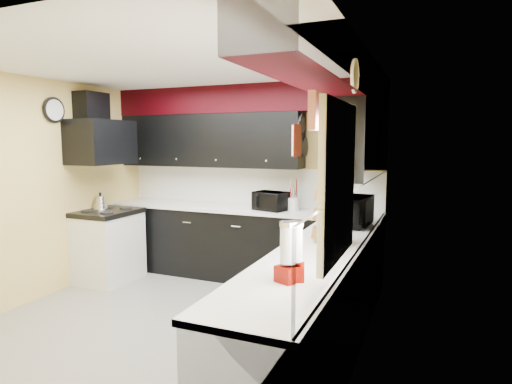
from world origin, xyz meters
TOP-DOWN VIEW (x-y plane):
  - ground at (0.00, 0.00)m, footprint 3.60×3.60m
  - wall_back at (0.00, 1.80)m, footprint 3.60×0.06m
  - wall_right at (1.80, 0.00)m, footprint 0.06×3.60m
  - wall_left at (-1.80, 0.00)m, footprint 0.06×3.60m
  - ceiling at (0.00, 0.00)m, footprint 3.60×3.60m
  - cab_back at (0.00, 1.50)m, footprint 3.60×0.60m
  - cab_right at (1.50, -0.30)m, footprint 0.60×3.00m
  - counter_back at (0.00, 1.50)m, footprint 3.62×0.64m
  - counter_right at (1.50, -0.30)m, footprint 0.64×3.02m
  - splash_back at (0.00, 1.79)m, footprint 3.60×0.02m
  - splash_right at (1.79, 0.00)m, footprint 0.02×3.60m
  - upper_back at (-0.50, 1.62)m, footprint 2.60×0.35m
  - upper_right at (1.62, 0.90)m, footprint 0.35×1.80m
  - soffit_back at (0.00, 1.62)m, footprint 3.60×0.36m
  - soffit_right at (1.62, -0.18)m, footprint 0.36×3.24m
  - stove at (-1.50, 0.75)m, footprint 0.60×0.75m
  - cooktop at (-1.50, 0.75)m, footprint 0.62×0.77m
  - hood at (-1.55, 0.75)m, footprint 0.50×0.78m
  - hood_duct at (-1.68, 0.75)m, footprint 0.24×0.40m
  - window at (1.79, -0.90)m, footprint 0.03×0.86m
  - valance at (1.73, -0.90)m, footprint 0.04×0.88m
  - pan_top at (0.82, 1.55)m, footprint 0.03×0.22m
  - pan_mid at (0.82, 1.42)m, footprint 0.03×0.28m
  - pan_low at (0.82, 1.68)m, footprint 0.03×0.24m
  - cut_board at (0.83, 1.30)m, footprint 0.03×0.26m
  - baskets at (1.52, 0.05)m, footprint 0.27×0.27m
  - clock at (-1.77, 0.25)m, footprint 0.03×0.30m
  - deco_plate at (1.77, -0.35)m, footprint 0.03×0.24m
  - toaster_oven at (0.46, 1.44)m, footprint 0.47×0.42m
  - microwave at (1.55, 0.85)m, footprint 0.41×0.57m
  - utensil_crock at (0.73, 1.53)m, footprint 0.19×0.19m
  - knife_block at (1.10, 1.51)m, footprint 0.15×0.18m
  - kettle at (-1.68, 0.83)m, footprint 0.24×0.24m
  - dispenser_a at (1.55, -1.02)m, footprint 0.15×0.15m
  - dispenser_b at (1.52, -1.07)m, footprint 0.16×0.16m

SIDE VIEW (x-z plane):
  - ground at x=0.00m, z-range 0.00..0.00m
  - stove at x=-1.50m, z-range 0.00..0.86m
  - cab_back at x=0.00m, z-range 0.00..0.90m
  - cab_right at x=1.50m, z-range 0.00..0.90m
  - cooktop at x=-1.50m, z-range 0.86..0.92m
  - counter_back at x=0.00m, z-range 0.90..0.94m
  - counter_right at x=1.50m, z-range 0.90..0.94m
  - kettle at x=-1.68m, z-range 0.92..1.08m
  - utensil_crock at x=0.73m, z-range 0.94..1.10m
  - toaster_oven at x=0.46m, z-range 0.94..1.17m
  - knife_block at x=1.10m, z-range 0.94..1.17m
  - microwave at x=1.55m, z-range 0.94..1.24m
  - dispenser_a at x=1.55m, z-range 0.94..1.26m
  - dispenser_b at x=1.52m, z-range 0.94..1.27m
  - baskets at x=1.52m, z-range 0.93..1.43m
  - splash_back at x=0.00m, z-range 0.94..1.44m
  - splash_right at x=1.79m, z-range 0.94..1.44m
  - wall_back at x=0.00m, z-range 0.00..2.50m
  - wall_right at x=1.80m, z-range 0.00..2.50m
  - wall_left at x=-1.80m, z-range 0.00..2.50m
  - window at x=1.79m, z-range 1.07..2.03m
  - pan_low at x=0.82m, z-range 1.51..1.93m
  - pan_mid at x=0.82m, z-range 1.52..1.98m
  - hood at x=-1.55m, z-range 1.50..2.06m
  - upper_back at x=-0.50m, z-range 1.45..2.15m
  - upper_right at x=1.62m, z-range 1.45..2.15m
  - cut_board at x=0.83m, z-range 1.62..1.98m
  - valance at x=1.73m, z-range 1.85..2.05m
  - pan_top at x=0.82m, z-range 1.80..2.20m
  - clock at x=-1.77m, z-range 2.00..2.30m
  - hood_duct at x=-1.68m, z-range 2.00..2.40m
  - deco_plate at x=1.77m, z-range 2.13..2.37m
  - soffit_back at x=0.00m, z-range 2.15..2.50m
  - soffit_right at x=1.62m, z-range 2.15..2.50m
  - ceiling at x=0.00m, z-range 2.47..2.53m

